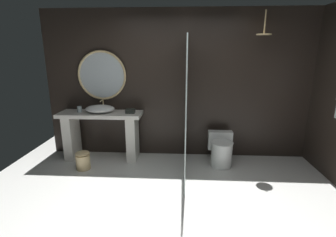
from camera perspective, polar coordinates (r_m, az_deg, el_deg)
ground_plane at (r=3.21m, az=1.74°, el=-21.11°), size 5.76×5.76×0.00m
back_wall_panel at (r=4.53m, az=2.59°, el=7.53°), size 4.80×0.10×2.60m
vanity_counter at (r=4.62m, az=-14.90°, el=-2.67°), size 1.45×0.48×0.86m
vessel_sink at (r=4.54m, az=-15.23°, el=2.16°), size 0.51×0.42×0.20m
tumbler_cup at (r=4.65m, az=-19.51°, el=2.02°), size 0.08×0.08×0.11m
tissue_box at (r=4.38m, az=-8.57°, el=1.68°), size 0.15×0.14×0.07m
round_wall_mirror at (r=4.65m, az=-14.84°, el=9.47°), size 0.87×0.04×0.87m
shower_glass_panel at (r=3.81m, az=3.98°, el=2.26°), size 0.02×1.44×2.10m
rain_shower_head at (r=4.32m, az=21.04°, el=17.83°), size 0.23×0.23×0.37m
toilet at (r=4.41m, az=12.02°, el=-6.98°), size 0.42×0.53×0.54m
waste_bin at (r=4.42m, az=-18.81°, el=-8.94°), size 0.23×0.23×0.31m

